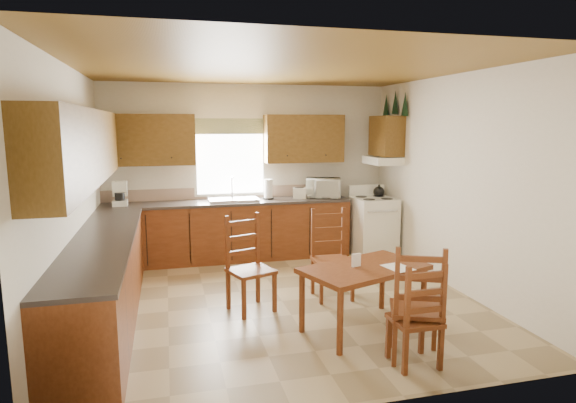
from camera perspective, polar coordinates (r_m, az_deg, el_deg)
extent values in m
plane|color=#9C875D|center=(5.85, -0.72, -11.71)|extent=(4.50, 4.50, 0.00)
plane|color=brown|center=(5.50, -0.78, 15.58)|extent=(4.50, 4.50, 0.00)
plane|color=silver|center=(5.46, -24.39, 0.60)|extent=(4.50, 4.50, 0.00)
plane|color=silver|center=(6.42, 19.19, 2.08)|extent=(4.50, 4.50, 0.00)
plane|color=silver|center=(7.71, -4.65, 3.67)|extent=(4.50, 4.50, 0.00)
plane|color=silver|center=(3.40, 8.13, -3.42)|extent=(4.50, 4.50, 0.00)
cube|color=brown|center=(7.51, -7.01, -3.56)|extent=(3.75, 0.60, 0.88)
cube|color=brown|center=(5.47, -20.89, -8.98)|extent=(0.60, 3.60, 0.88)
cube|color=#362F2B|center=(7.42, -7.08, -0.09)|extent=(3.75, 0.63, 0.04)
cube|color=#362F2B|center=(5.34, -21.18, -4.28)|extent=(0.63, 3.60, 0.04)
cube|color=gray|center=(7.69, -7.36, 1.05)|extent=(3.75, 0.01, 0.18)
cube|color=brown|center=(7.41, -16.46, 7.02)|extent=(1.41, 0.33, 0.75)
cube|color=brown|center=(7.71, 1.90, 7.46)|extent=(1.25, 0.33, 0.75)
cube|color=brown|center=(5.24, -23.26, 5.91)|extent=(0.33, 3.60, 0.75)
cube|color=brown|center=(7.73, 11.59, 7.62)|extent=(0.33, 0.62, 0.62)
cube|color=white|center=(7.73, 11.16, 4.81)|extent=(0.44, 0.62, 0.12)
cube|color=white|center=(7.62, -6.87, 5.08)|extent=(1.13, 0.02, 1.18)
cube|color=white|center=(7.61, -6.86, 5.08)|extent=(1.05, 0.01, 1.10)
cube|color=#435E2B|center=(7.57, -6.91, 8.84)|extent=(1.19, 0.01, 0.24)
cube|color=silver|center=(7.42, -6.51, 0.23)|extent=(0.75, 0.45, 0.04)
cone|color=black|center=(7.51, 13.70, 11.17)|extent=(0.22, 0.22, 0.36)
cone|color=black|center=(7.80, 12.59, 11.42)|extent=(0.22, 0.22, 0.36)
cone|color=black|center=(8.08, 11.55, 11.08)|extent=(0.22, 0.22, 0.36)
cube|color=white|center=(7.78, 10.06, -3.05)|extent=(0.63, 0.65, 0.92)
cube|color=white|center=(7.34, -19.31, 0.85)|extent=(0.26, 0.29, 0.34)
cylinder|color=white|center=(7.54, -2.36, 1.47)|extent=(0.15, 0.15, 0.31)
cube|color=white|center=(7.62, 1.35, 1.01)|extent=(0.23, 0.18, 0.17)
imported|color=white|center=(7.73, 4.19, 1.62)|extent=(0.60, 0.51, 0.31)
cube|color=brown|center=(5.06, 8.95, -11.22)|extent=(1.41, 1.09, 0.67)
cube|color=brown|center=(4.49, 15.01, -11.43)|extent=(0.57, 0.56, 1.06)
cube|color=brown|center=(4.41, 14.83, -12.68)|extent=(0.39, 0.38, 0.93)
cube|color=brown|center=(5.42, -4.42, -7.48)|extent=(0.57, 0.55, 1.07)
cube|color=brown|center=(5.83, 5.31, -6.33)|extent=(0.46, 0.44, 1.06)
cube|color=white|center=(4.97, 12.89, -7.63)|extent=(0.28, 0.34, 0.00)
cube|color=white|center=(4.92, 8.09, -6.89)|extent=(0.10, 0.04, 0.13)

